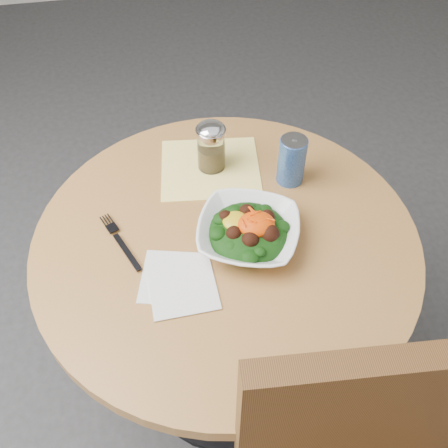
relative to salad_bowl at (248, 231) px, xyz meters
name	(u,v)px	position (x,y,z in m)	size (l,w,h in m)	color
ground	(225,374)	(-0.05, 0.02, -0.78)	(6.00, 6.00, 0.00)	#2F2F31
table	(226,283)	(-0.05, 0.02, -0.23)	(0.90, 0.90, 0.75)	black
cloth_napkin	(210,168)	(-0.04, 0.26, -0.03)	(0.26, 0.23, 0.00)	yellow
paper_napkins	(178,282)	(-0.17, -0.09, -0.03)	(0.17, 0.19, 0.00)	silver
salad_bowl	(248,231)	(0.00, 0.00, 0.00)	(0.30, 0.30, 0.09)	white
fork	(119,240)	(-0.29, 0.05, -0.03)	(0.09, 0.18, 0.00)	black
spice_shaker	(211,147)	(-0.04, 0.26, 0.04)	(0.08, 0.08, 0.14)	silver
beverage_can	(292,160)	(0.15, 0.18, 0.03)	(0.07, 0.07, 0.13)	navy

